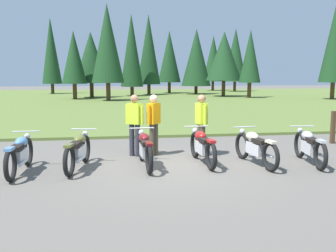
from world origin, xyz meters
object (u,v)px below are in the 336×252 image
(motorcycle_sky_blue, at_px, (20,154))
(trail_marker_post, at_px, (333,127))
(motorcycle_maroon, at_px, (145,149))
(motorcycle_silver, at_px, (309,146))
(rider_in_hivis_vest, at_px, (201,121))
(motorcycle_olive, at_px, (78,151))
(rider_near_row_end, at_px, (135,121))
(rider_checking_bike, at_px, (154,121))
(motorcycle_cream, at_px, (255,147))
(motorcycle_red, at_px, (202,146))

(motorcycle_sky_blue, height_order, trail_marker_post, trail_marker_post)
(motorcycle_maroon, bearing_deg, motorcycle_silver, -3.36)
(rider_in_hivis_vest, bearing_deg, motorcycle_olive, -162.09)
(rider_near_row_end, bearing_deg, motorcycle_sky_blue, -151.22)
(motorcycle_maroon, height_order, rider_checking_bike, rider_checking_bike)
(motorcycle_sky_blue, bearing_deg, motorcycle_maroon, 3.72)
(motorcycle_olive, distance_m, motorcycle_silver, 5.65)
(motorcycle_cream, xyz_separation_m, rider_checking_bike, (-2.35, 1.44, 0.51))
(motorcycle_red, bearing_deg, rider_in_hivis_vest, 78.63)
(motorcycle_sky_blue, relative_size, rider_in_hivis_vest, 1.26)
(motorcycle_maroon, height_order, rider_near_row_end, rider_near_row_end)
(motorcycle_cream, distance_m, trail_marker_post, 4.32)
(rider_checking_bike, bearing_deg, trail_marker_post, 9.69)
(rider_checking_bike, bearing_deg, motorcycle_red, -46.30)
(motorcycle_maroon, xyz_separation_m, rider_in_hivis_vest, (1.62, 1.05, 0.51))
(motorcycle_red, bearing_deg, trail_marker_post, 24.04)
(motorcycle_maroon, bearing_deg, motorcycle_cream, -3.55)
(motorcycle_olive, relative_size, motorcycle_silver, 1.00)
(motorcycle_sky_blue, distance_m, trail_marker_post, 9.41)
(rider_near_row_end, bearing_deg, trail_marker_post, 8.88)
(motorcycle_silver, height_order, trail_marker_post, trail_marker_post)
(motorcycle_olive, height_order, rider_in_hivis_vest, rider_in_hivis_vest)
(motorcycle_cream, bearing_deg, rider_in_hivis_vest, 131.38)
(motorcycle_olive, bearing_deg, motorcycle_red, 2.09)
(rider_checking_bike, height_order, rider_in_hivis_vest, same)
(rider_near_row_end, distance_m, trail_marker_post, 6.52)
(motorcycle_silver, height_order, rider_in_hivis_vest, rider_in_hivis_vest)
(rider_checking_bike, xyz_separation_m, rider_in_hivis_vest, (1.28, -0.22, 0.00))
(motorcycle_maroon, distance_m, rider_near_row_end, 1.38)
(motorcycle_red, relative_size, trail_marker_post, 2.00)
(motorcycle_cream, height_order, trail_marker_post, trail_marker_post)
(rider_in_hivis_vest, distance_m, rider_near_row_end, 1.81)
(motorcycle_maroon, bearing_deg, rider_near_row_end, 97.68)
(rider_checking_bike, bearing_deg, motorcycle_sky_blue, -155.40)
(motorcycle_olive, bearing_deg, rider_in_hivis_vest, 17.91)
(motorcycle_maroon, distance_m, motorcycle_silver, 4.08)
(motorcycle_olive, bearing_deg, rider_checking_bike, 33.13)
(motorcycle_sky_blue, bearing_deg, motorcycle_olive, 9.15)
(rider_in_hivis_vest, bearing_deg, trail_marker_post, 14.84)
(motorcycle_maroon, distance_m, motorcycle_cream, 2.70)
(rider_checking_bike, xyz_separation_m, trail_marker_post, (5.91, 1.01, -0.42))
(rider_checking_bike, height_order, rider_near_row_end, same)
(motorcycle_olive, bearing_deg, motorcycle_sky_blue, -170.85)
(motorcycle_maroon, xyz_separation_m, motorcycle_cream, (2.70, -0.17, 0.00))
(motorcycle_sky_blue, relative_size, trail_marker_post, 2.00)
(rider_near_row_end, bearing_deg, motorcycle_red, -35.41)
(trail_marker_post, bearing_deg, motorcycle_cream, -145.52)
(motorcycle_sky_blue, xyz_separation_m, rider_near_row_end, (2.65, 1.46, 0.51))
(motorcycle_red, bearing_deg, motorcycle_cream, -13.23)
(rider_checking_bike, xyz_separation_m, rider_near_row_end, (-0.52, 0.00, 0.00))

